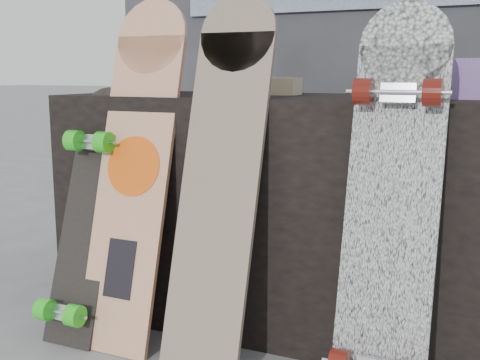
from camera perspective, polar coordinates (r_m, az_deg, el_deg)
The scene contains 9 objects.
vendor_table at distance 2.13m, azimuth 4.85°, elevation -2.87°, with size 1.60×0.60×0.80m, color black.
booth at distance 2.90m, azimuth 10.94°, elevation 14.42°, with size 2.40×0.22×2.20m.
merch_box_purple at distance 2.42m, azimuth -8.29°, elevation 9.39°, with size 0.18×0.12×0.10m, color #563F80.
merch_box_small at distance 1.96m, azimuth 19.98°, elevation 9.01°, with size 0.14×0.14×0.12m, color #563F80.
merch_box_flat at distance 2.18m, azimuth 2.71°, elevation 8.87°, with size 0.22×0.10×0.06m, color #D1B78C.
longboard_geisha at distance 1.98m, azimuth -9.88°, elevation 1.74°, with size 0.26×0.34×1.12m.
longboard_celtic at distance 1.80m, azimuth -1.75°, elevation 1.07°, with size 0.25×0.35×1.12m.
longboard_cascadia at distance 1.61m, azimuth 14.18°, elevation -1.83°, with size 0.24×0.32×1.07m.
skateboard_dark at distance 2.07m, azimuth -14.41°, elevation -2.86°, with size 0.19×0.35×0.83m.
Camera 1 is at (0.69, -1.45, 0.88)m, focal length 45.00 mm.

